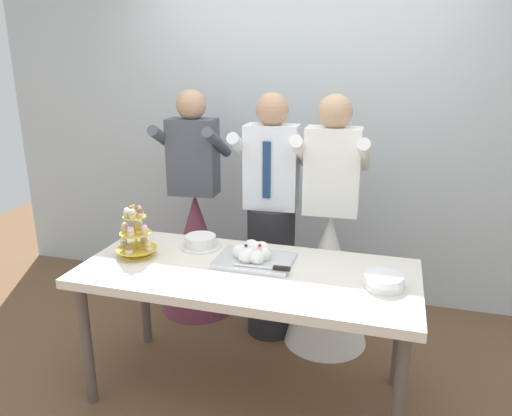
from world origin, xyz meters
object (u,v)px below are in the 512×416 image
(person_groom, at_px, (271,232))
(person_bride, at_px, (328,262))
(round_cake, at_px, (201,242))
(cupcake_stand, at_px, (136,235))
(main_cake_tray, at_px, (254,255))
(person_guest, at_px, (196,237))
(dessert_table, at_px, (247,282))
(plate_stack, at_px, (384,281))

(person_groom, xyz_separation_m, person_bride, (0.39, -0.02, -0.16))
(round_cake, xyz_separation_m, person_groom, (0.32, 0.46, -0.06))
(cupcake_stand, relative_size, main_cake_tray, 0.70)
(main_cake_tray, bearing_deg, person_groom, 95.29)
(cupcake_stand, bearing_deg, person_guest, 90.57)
(dessert_table, distance_m, cupcake_stand, 0.69)
(dessert_table, relative_size, main_cake_tray, 4.13)
(dessert_table, relative_size, person_bride, 1.08)
(person_guest, bearing_deg, main_cake_tray, -48.18)
(person_bride, bearing_deg, person_groom, 177.79)
(dessert_table, relative_size, person_groom, 1.08)
(cupcake_stand, distance_m, plate_stack, 1.37)
(main_cake_tray, distance_m, person_groom, 0.59)
(dessert_table, height_order, person_bride, person_bride)
(dessert_table, bearing_deg, round_cake, 147.71)
(main_cake_tray, relative_size, person_bride, 0.26)
(plate_stack, bearing_deg, person_groom, 136.96)
(main_cake_tray, distance_m, person_guest, 1.04)
(plate_stack, height_order, person_guest, person_guest)
(main_cake_tray, bearing_deg, cupcake_stand, -171.09)
(round_cake, bearing_deg, person_groom, 55.48)
(plate_stack, xyz_separation_m, person_guest, (-1.38, 0.88, -0.23))
(cupcake_stand, relative_size, person_guest, 0.18)
(cupcake_stand, xyz_separation_m, round_cake, (0.30, 0.23, -0.10))
(main_cake_tray, relative_size, plate_stack, 2.20)
(round_cake, bearing_deg, person_bride, 32.08)
(round_cake, distance_m, person_guest, 0.73)
(cupcake_stand, height_order, person_groom, person_groom)
(person_bride, distance_m, person_guest, 1.03)
(cupcake_stand, distance_m, main_cake_tray, 0.68)
(main_cake_tray, xyz_separation_m, person_guest, (-0.68, 0.75, -0.23))
(main_cake_tray, xyz_separation_m, person_groom, (-0.05, 0.59, -0.07))
(main_cake_tray, height_order, plate_stack, main_cake_tray)
(cupcake_stand, relative_size, person_bride, 0.18)
(plate_stack, xyz_separation_m, person_bride, (-0.36, 0.69, -0.23))
(round_cake, xyz_separation_m, person_bride, (0.71, 0.44, -0.23))
(cupcake_stand, xyz_separation_m, person_bride, (1.01, 0.67, -0.32))
(cupcake_stand, xyz_separation_m, person_guest, (-0.01, 0.86, -0.32))
(plate_stack, distance_m, person_bride, 0.81)
(plate_stack, bearing_deg, cupcake_stand, 179.30)
(dessert_table, xyz_separation_m, main_cake_tray, (0.01, 0.10, 0.12))
(person_groom, relative_size, person_bride, 1.00)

